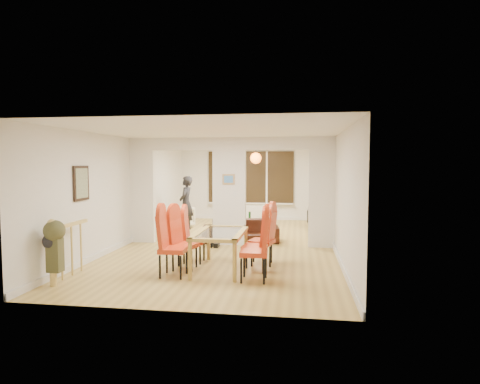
% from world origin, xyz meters
% --- Properties ---
extents(floor, '(5.00, 9.00, 0.01)m').
position_xyz_m(floor, '(0.00, 0.00, 0.00)').
color(floor, tan).
rests_on(floor, ground).
extents(room_walls, '(5.00, 9.00, 2.60)m').
position_xyz_m(room_walls, '(0.00, 0.00, 1.30)').
color(room_walls, silver).
rests_on(room_walls, floor).
extents(divider_wall, '(5.00, 0.18, 2.60)m').
position_xyz_m(divider_wall, '(0.00, 0.00, 1.30)').
color(divider_wall, white).
rests_on(divider_wall, floor).
extents(bay_window_blinds, '(3.00, 0.08, 1.80)m').
position_xyz_m(bay_window_blinds, '(0.00, 4.44, 1.50)').
color(bay_window_blinds, black).
rests_on(bay_window_blinds, room_walls).
extents(radiator, '(1.40, 0.08, 0.50)m').
position_xyz_m(radiator, '(0.00, 4.40, 0.30)').
color(radiator, white).
rests_on(radiator, floor).
extents(pendant_light, '(0.36, 0.36, 0.36)m').
position_xyz_m(pendant_light, '(0.30, 3.30, 2.15)').
color(pendant_light, orange).
rests_on(pendant_light, room_walls).
extents(stair_newel, '(0.40, 1.20, 1.10)m').
position_xyz_m(stair_newel, '(-2.25, -3.20, 0.55)').
color(stair_newel, tan).
rests_on(stair_newel, floor).
extents(wall_poster, '(0.04, 0.52, 0.67)m').
position_xyz_m(wall_poster, '(-2.47, -2.40, 1.60)').
color(wall_poster, gray).
rests_on(wall_poster, room_walls).
extents(pillar_photo, '(0.30, 0.03, 0.25)m').
position_xyz_m(pillar_photo, '(0.00, -0.10, 1.60)').
color(pillar_photo, '#4C8CD8').
rests_on(pillar_photo, divider_wall).
extents(dining_table, '(0.86, 1.54, 0.72)m').
position_xyz_m(dining_table, '(0.23, -2.36, 0.36)').
color(dining_table, '#B69443').
rests_on(dining_table, floor).
extents(dining_chair_la, '(0.47, 0.47, 1.12)m').
position_xyz_m(dining_chair_la, '(-0.50, -2.88, 0.56)').
color(dining_chair_la, red).
rests_on(dining_chair_la, floor).
extents(dining_chair_lb, '(0.52, 0.52, 1.08)m').
position_xyz_m(dining_chair_lb, '(-0.43, -2.40, 0.54)').
color(dining_chair_lb, red).
rests_on(dining_chair_lb, floor).
extents(dining_chair_lc, '(0.43, 0.43, 1.01)m').
position_xyz_m(dining_chair_lc, '(-0.40, -1.85, 0.51)').
color(dining_chair_lc, red).
rests_on(dining_chair_lc, floor).
extents(dining_chair_ra, '(0.48, 0.48, 1.14)m').
position_xyz_m(dining_chair_ra, '(0.92, -2.94, 0.57)').
color(dining_chair_ra, red).
rests_on(dining_chair_ra, floor).
extents(dining_chair_rb, '(0.47, 0.47, 1.06)m').
position_xyz_m(dining_chair_rb, '(0.87, -2.35, 0.53)').
color(dining_chair_rb, red).
rests_on(dining_chair_rb, floor).
extents(dining_chair_rc, '(0.52, 0.52, 1.08)m').
position_xyz_m(dining_chair_rc, '(0.96, -1.85, 0.54)').
color(dining_chair_rc, red).
rests_on(dining_chair_rc, floor).
extents(sofa, '(2.00, 1.02, 0.56)m').
position_xyz_m(sofa, '(0.22, 0.39, 0.28)').
color(sofa, black).
rests_on(sofa, floor).
extents(armchair, '(0.99, 0.99, 0.65)m').
position_xyz_m(armchair, '(-1.97, 2.39, 0.32)').
color(armchair, '#EFE9CA').
rests_on(armchair, floor).
extents(person, '(0.59, 0.40, 1.60)m').
position_xyz_m(person, '(-1.62, 1.87, 0.80)').
color(person, black).
rests_on(person, floor).
extents(television, '(1.02, 0.32, 0.58)m').
position_xyz_m(television, '(2.00, 2.97, 0.29)').
color(television, black).
rests_on(television, floor).
extents(coffee_table, '(1.08, 0.67, 0.23)m').
position_xyz_m(coffee_table, '(0.06, 2.45, 0.12)').
color(coffee_table, '#352512').
rests_on(coffee_table, floor).
extents(bottle, '(0.07, 0.07, 0.28)m').
position_xyz_m(bottle, '(0.19, 2.56, 0.37)').
color(bottle, '#143F19').
rests_on(bottle, coffee_table).
extents(bowl, '(0.22, 0.22, 0.05)m').
position_xyz_m(bowl, '(0.29, 2.54, 0.26)').
color(bowl, '#352512').
rests_on(bowl, coffee_table).
extents(shoes, '(0.25, 0.27, 0.10)m').
position_xyz_m(shoes, '(-0.32, -0.37, 0.05)').
color(shoes, black).
rests_on(shoes, floor).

